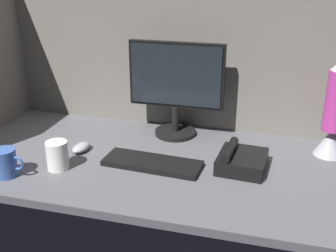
{
  "coord_description": "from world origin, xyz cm",
  "views": [
    {
      "loc": [
        35.74,
        -140.46,
        73.74
      ],
      "look_at": [
        -2.22,
        0.0,
        14.0
      ],
      "focal_mm": 44.76,
      "sensor_mm": 36.0,
      "label": 1
    }
  ],
  "objects": [
    {
      "name": "monitor",
      "position": [
        -5.55,
        25.12,
        22.49
      ],
      "size": [
        40.89,
        18.0,
        40.76
      ],
      "color": "black",
      "rests_on": "ground_plane"
    },
    {
      "name": "lava_lamp",
      "position": [
        58.13,
        20.73,
        16.21
      ],
      "size": [
        11.81,
        11.81,
        38.65
      ],
      "color": "#A5A5AD",
      "rests_on": "ground_plane"
    },
    {
      "name": "mug_ceramic_white",
      "position": [
        -39.63,
        -17.8,
        5.37
      ],
      "size": [
        8.01,
        8.01,
        10.74
      ],
      "color": "white",
      "rests_on": "ground_plane"
    },
    {
      "name": "keyboard",
      "position": [
        -6.62,
        -6.58,
        1.0
      ],
      "size": [
        37.76,
        15.36,
        2.0
      ],
      "primitive_type": "cube",
      "rotation": [
        0.0,
        0.0,
        -0.06
      ],
      "color": "black",
      "rests_on": "ground_plane"
    },
    {
      "name": "desk_phone",
      "position": [
        25.66,
        -0.26,
        3.19
      ],
      "size": [
        18.4,
        20.24,
        8.8
      ],
      "color": "black",
      "rests_on": "ground_plane"
    },
    {
      "name": "cubicle_wall_back",
      "position": [
        0.0,
        37.5,
        34.55
      ],
      "size": [
        180.0,
        5.0,
        69.1
      ],
      "color": "slate",
      "rests_on": "ground_plane"
    },
    {
      "name": "mouse",
      "position": [
        -37.95,
        -2.37,
        1.7
      ],
      "size": [
        6.81,
        10.25,
        3.4
      ],
      "primitive_type": "ellipsoid",
      "rotation": [
        0.0,
        0.0,
        -0.13
      ],
      "color": "#99999E",
      "rests_on": "ground_plane"
    },
    {
      "name": "mug_ceramic_blue",
      "position": [
        -54.78,
        -27.67,
        5.13
      ],
      "size": [
        11.89,
        8.34,
        10.22
      ],
      "color": "#38569E",
      "rests_on": "ground_plane"
    },
    {
      "name": "ground_plane",
      "position": [
        0.0,
        0.0,
        -1.5
      ],
      "size": [
        180.0,
        80.0,
        3.0
      ],
      "primitive_type": "cube",
      "color": "#515156"
    }
  ]
}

